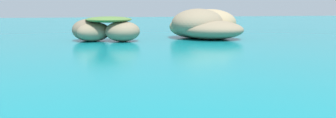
% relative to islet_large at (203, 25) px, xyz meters
% --- Properties ---
extents(islet_large, '(20.15, 22.35, 6.15)m').
position_rel_islet_large_xyz_m(islet_large, '(0.00, 0.00, 0.00)').
color(islet_large, '#9E8966').
rests_on(islet_large, ground).
extents(islet_small, '(13.80, 10.43, 4.72)m').
position_rel_islet_large_xyz_m(islet_small, '(-21.37, -2.85, -0.46)').
color(islet_small, '#84755B').
rests_on(islet_small, ground).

